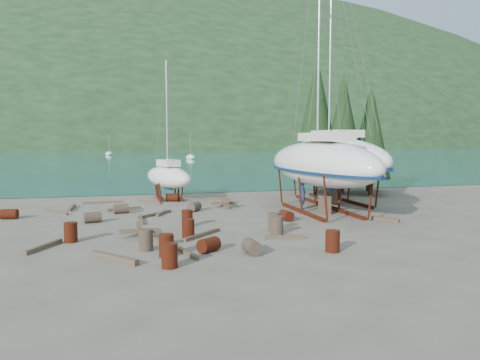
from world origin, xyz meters
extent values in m
plane|color=#554E43|center=(0.00, 0.00, 0.00)|extent=(600.00, 600.00, 0.00)
plane|color=#185E7A|center=(0.00, 315.00, 0.01)|extent=(700.00, 700.00, 0.00)
ellipsoid|color=black|center=(0.00, 320.00, 0.00)|extent=(800.00, 360.00, 110.00)
cube|color=beige|center=(-20.00, 190.00, 2.00)|extent=(6.00, 5.00, 4.00)
cube|color=#A54C2D|center=(-20.00, 190.00, 4.80)|extent=(6.60, 5.60, 1.60)
cube|color=beige|center=(30.00, 190.00, 2.00)|extent=(6.00, 5.00, 4.00)
cube|color=#A54C2D|center=(30.00, 190.00, 4.80)|extent=(6.60, 5.60, 1.60)
cylinder|color=black|center=(12.50, 12.00, 0.80)|extent=(0.36, 0.36, 1.60)
cone|color=black|center=(12.50, 12.00, 5.80)|extent=(3.60, 3.60, 8.40)
cylinder|color=black|center=(14.00, 10.00, 0.68)|extent=(0.36, 0.36, 1.36)
cone|color=black|center=(14.00, 10.00, 4.93)|extent=(3.06, 3.06, 7.14)
cylinder|color=black|center=(11.00, 14.00, 0.92)|extent=(0.36, 0.36, 1.84)
cone|color=black|center=(11.00, 14.00, 6.67)|extent=(4.14, 4.14, 9.66)
cylinder|color=black|center=(15.50, 13.00, 0.72)|extent=(0.36, 0.36, 1.44)
cone|color=black|center=(15.50, 13.00, 5.22)|extent=(3.24, 3.24, 7.56)
ellipsoid|color=white|center=(10.00, 80.00, 0.38)|extent=(2.00, 5.00, 1.40)
cylinder|color=silver|center=(10.00, 80.00, 3.23)|extent=(0.08, 0.08, 5.00)
ellipsoid|color=white|center=(-8.00, 110.00, 0.38)|extent=(2.00, 5.00, 1.40)
cylinder|color=silver|center=(-8.00, 110.00, 3.23)|extent=(0.08, 0.08, 5.00)
ellipsoid|color=white|center=(6.47, 3.00, 3.01)|extent=(4.48, 12.29, 2.81)
cube|color=#0D2145|center=(6.47, 2.40, 2.06)|extent=(0.43, 2.18, 1.00)
cube|color=silver|center=(6.47, 2.40, 4.67)|extent=(2.22, 3.76, 0.50)
cylinder|color=silver|center=(6.47, 3.61, 11.74)|extent=(0.14, 0.14, 14.45)
cube|color=#5F1B10|center=(5.24, 3.00, 0.10)|extent=(0.18, 6.62, 0.20)
cube|color=#5F1B10|center=(7.70, 3.00, 0.10)|extent=(0.18, 6.62, 0.20)
cube|color=brown|center=(6.47, 2.40, 0.55)|extent=(0.50, 0.80, 1.11)
ellipsoid|color=white|center=(9.04, 6.78, 3.17)|extent=(4.81, 12.73, 2.94)
cube|color=#0D2145|center=(9.04, 6.15, 2.15)|extent=(0.47, 2.25, 1.00)
cube|color=silver|center=(9.04, 6.15, 4.89)|extent=(2.34, 3.91, 0.50)
cylinder|color=silver|center=(9.04, 7.40, 12.20)|extent=(0.14, 0.14, 14.93)
cube|color=#5F1B10|center=(7.78, 6.78, 0.10)|extent=(0.18, 6.84, 0.20)
cube|color=#5F1B10|center=(10.31, 6.78, 0.10)|extent=(0.18, 6.84, 0.20)
cube|color=brown|center=(9.04, 6.15, 0.60)|extent=(0.50, 0.80, 1.20)
ellipsoid|color=white|center=(-1.97, 11.89, 1.67)|extent=(3.98, 6.79, 1.67)
cube|color=#0D2145|center=(-1.97, 11.57, 1.28)|extent=(0.61, 1.19, 1.00)
cube|color=silver|center=(-1.97, 11.57, 2.75)|extent=(1.68, 2.20, 0.50)
cylinder|color=silver|center=(-1.97, 12.22, 6.49)|extent=(0.14, 0.14, 7.78)
cube|color=#5F1B10|center=(-2.68, 11.89, 0.10)|extent=(0.18, 3.56, 0.20)
cube|color=#5F1B10|center=(-1.26, 11.89, 0.10)|extent=(0.18, 3.56, 0.20)
cube|color=brown|center=(-1.97, 11.57, 0.17)|extent=(0.50, 0.80, 0.33)
imported|color=navy|center=(5.90, 4.49, 0.95)|extent=(0.62, 0.79, 1.91)
cylinder|color=#5F1B10|center=(-7.69, -1.91, 0.44)|extent=(0.58, 0.58, 0.88)
cylinder|color=#2D2823|center=(-0.54, -6.01, 0.29)|extent=(0.65, 0.93, 0.58)
cylinder|color=#5F1B10|center=(-11.66, 5.26, 0.29)|extent=(0.97, 0.72, 0.58)
cylinder|color=#5F1B10|center=(-3.91, -7.16, 0.44)|extent=(0.58, 0.58, 0.88)
cylinder|color=#5F1B10|center=(-1.81, 10.42, 0.29)|extent=(1.03, 0.87, 0.58)
cylinder|color=#2D2823|center=(1.69, -2.63, 0.44)|extent=(0.58, 0.58, 0.88)
cylinder|color=#5F1B10|center=(3.41, 0.80, 0.29)|extent=(0.69, 0.95, 0.58)
cylinder|color=#5F1B10|center=(2.71, -6.47, 0.44)|extent=(0.58, 0.58, 0.88)
cylinder|color=#2D2823|center=(-5.49, 5.74, 0.29)|extent=(0.96, 0.72, 0.58)
cylinder|color=#5F1B10|center=(-2.55, -2.40, 0.44)|extent=(0.58, 0.58, 0.88)
cylinder|color=#2D2823|center=(-1.01, 5.46, 0.29)|extent=(1.00, 1.05, 0.58)
cylinder|color=#5F1B10|center=(-2.12, -5.21, 0.29)|extent=(1.05, 1.00, 0.58)
cylinder|color=#5F1B10|center=(-3.85, -5.54, 0.44)|extent=(0.58, 0.58, 0.88)
cylinder|color=#5F1B10|center=(-2.20, 0.37, 0.44)|extent=(0.58, 0.58, 0.88)
cylinder|color=#2D2823|center=(-7.02, 2.86, 0.29)|extent=(0.99, 0.76, 0.58)
cylinder|color=#2D2823|center=(-4.56, -4.33, 0.44)|extent=(0.58, 0.58, 0.88)
cylinder|color=#2D2823|center=(1.86, -1.65, 0.44)|extent=(0.58, 0.58, 0.88)
cube|color=brown|center=(-6.69, 10.71, 0.07)|extent=(2.71, 0.24, 0.14)
cube|color=brown|center=(8.57, -0.53, 0.10)|extent=(1.28, 1.78, 0.19)
cube|color=brown|center=(-8.58, 8.42, 0.09)|extent=(0.28, 2.52, 0.19)
cube|color=brown|center=(-3.13, -5.24, 0.07)|extent=(0.80, 2.41, 0.15)
cube|color=brown|center=(-3.14, 4.65, 0.09)|extent=(0.83, 1.66, 0.17)
cube|color=brown|center=(-1.85, -2.17, 0.08)|extent=(2.07, 2.11, 0.16)
cube|color=brown|center=(1.45, 10.42, 0.10)|extent=(1.79, 0.73, 0.19)
cube|color=brown|center=(1.69, -3.69, 0.09)|extent=(1.82, 0.55, 0.17)
cube|color=brown|center=(-5.29, 6.89, 0.09)|extent=(2.13, 0.84, 0.19)
cube|color=brown|center=(-3.51, 9.95, 0.08)|extent=(1.60, 2.11, 0.15)
cube|color=brown|center=(-3.57, 4.35, 0.08)|extent=(2.19, 2.20, 0.16)
cube|color=brown|center=(-4.44, 2.69, 0.08)|extent=(0.19, 2.69, 0.15)
cube|color=brown|center=(-4.34, -2.00, 0.08)|extent=(1.08, 2.45, 0.17)
cube|color=brown|center=(-8.67, -2.96, 0.09)|extent=(1.25, 2.21, 0.18)
cube|color=brown|center=(-9.37, 6.85, 0.07)|extent=(1.66, 2.12, 0.15)
cube|color=brown|center=(-5.79, -5.72, 0.11)|extent=(1.74, 2.02, 0.23)
cube|color=brown|center=(-4.72, -1.65, 0.10)|extent=(0.20, 1.80, 0.20)
cube|color=brown|center=(-4.72, -1.65, 0.30)|extent=(1.80, 0.20, 0.20)
cube|color=brown|center=(-4.72, -1.65, 0.50)|extent=(0.20, 1.80, 0.20)
cube|color=brown|center=(1.19, 6.57, 0.10)|extent=(0.20, 1.80, 0.20)
cube|color=brown|center=(1.19, 6.57, 0.30)|extent=(1.80, 0.20, 0.20)
cube|color=brown|center=(1.19, 6.57, 0.50)|extent=(0.20, 1.80, 0.20)
camera|label=1|loc=(-5.58, -23.48, 4.56)|focal=35.00mm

